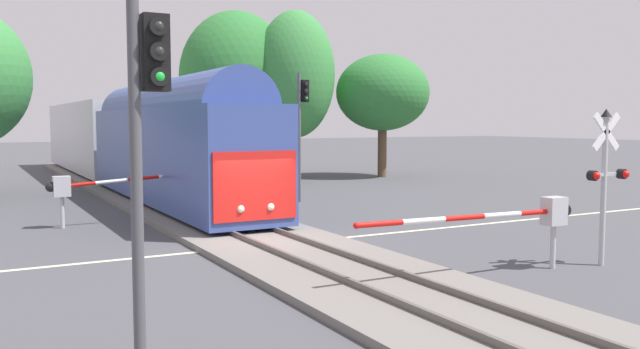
# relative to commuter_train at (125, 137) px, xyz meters

# --- Properties ---
(ground_plane) EXTENTS (220.00, 220.00, 0.00)m
(ground_plane) POSITION_rel_commuter_train_xyz_m (-0.00, -19.50, -2.80)
(ground_plane) COLOR #47474C
(road_centre_stripe) EXTENTS (44.00, 0.20, 0.01)m
(road_centre_stripe) POSITION_rel_commuter_train_xyz_m (-0.00, -19.50, -2.79)
(road_centre_stripe) COLOR beige
(road_centre_stripe) RESTS_ON ground
(railway_track) EXTENTS (4.40, 80.00, 0.32)m
(railway_track) POSITION_rel_commuter_train_xyz_m (-0.00, -19.50, -2.70)
(railway_track) COLOR slate
(railway_track) RESTS_ON ground
(commuter_train) EXTENTS (3.04, 40.12, 5.16)m
(commuter_train) POSITION_rel_commuter_train_xyz_m (0.00, 0.00, 0.00)
(commuter_train) COLOR #384C93
(commuter_train) RESTS_ON railway_track
(crossing_gate_near) EXTENTS (6.37, 0.40, 1.80)m
(crossing_gate_near) POSITION_rel_commuter_train_xyz_m (4.19, -25.73, -1.40)
(crossing_gate_near) COLOR #B7B7BC
(crossing_gate_near) RESTS_ON ground
(crossing_signal_mast) EXTENTS (1.36, 0.44, 3.99)m
(crossing_signal_mast) POSITION_rel_commuter_train_xyz_m (6.34, -26.11, -0.36)
(crossing_signal_mast) COLOR #B2B2B7
(crossing_signal_mast) RESTS_ON ground
(crossing_gate_far) EXTENTS (6.17, 0.40, 1.85)m
(crossing_gate_far) POSITION_rel_commuter_train_xyz_m (-4.24, -13.27, -1.36)
(crossing_gate_far) COLOR #B7B7BC
(crossing_gate_far) RESTS_ON ground
(traffic_signal_near_left) EXTENTS (0.53, 0.38, 5.36)m
(traffic_signal_near_left) POSITION_rel_commuter_train_xyz_m (-5.76, -28.51, 0.80)
(traffic_signal_near_left) COLOR #4C4C51
(traffic_signal_near_left) RESTS_ON ground
(traffic_signal_far_side) EXTENTS (0.53, 0.38, 5.85)m
(traffic_signal_far_side) POSITION_rel_commuter_train_xyz_m (5.67, -10.55, 1.11)
(traffic_signal_far_side) COLOR #4C4C51
(traffic_signal_far_side) RESTS_ON ground
(oak_far_right) EXTENTS (5.05, 5.05, 10.66)m
(oak_far_right) POSITION_rel_commuter_train_xyz_m (10.73, 0.32, 3.82)
(oak_far_right) COLOR brown
(oak_far_right) RESTS_ON ground
(elm_centre_background) EXTENTS (7.26, 7.26, 10.79)m
(elm_centre_background) POSITION_rel_commuter_train_xyz_m (7.82, 3.12, 3.69)
(elm_centre_background) COLOR brown
(elm_centre_background) RESTS_ON ground
(maple_right_background) EXTENTS (6.14, 6.14, 8.09)m
(maple_right_background) POSITION_rel_commuter_train_xyz_m (16.49, -1.02, 2.76)
(maple_right_background) COLOR brown
(maple_right_background) RESTS_ON ground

